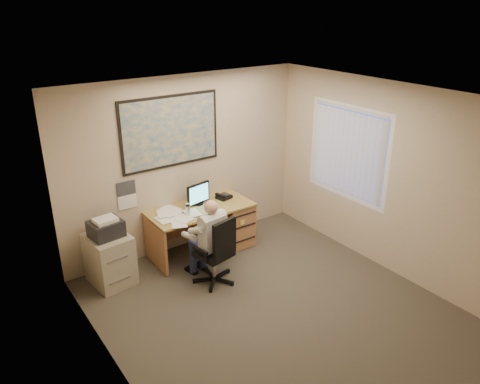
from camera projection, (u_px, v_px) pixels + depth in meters
room_shell at (280, 216)px, 5.42m from camera, size 4.00×4.50×2.70m
desk at (219, 220)px, 7.39m from camera, size 1.60×0.97×1.08m
world_map at (171, 132)px, 6.77m from camera, size 1.56×0.03×1.06m
wall_calendar at (127, 195)px, 6.69m from camera, size 0.28×0.01×0.42m
window_blinds at (347, 153)px, 6.99m from camera, size 0.06×1.40×1.30m
filing_cabinet at (109, 255)px, 6.42m from camera, size 0.58×0.67×1.00m
office_chair at (215, 264)px, 6.45m from camera, size 0.71×0.71×1.01m
person at (212, 242)px, 6.39m from camera, size 0.60×0.78×1.23m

